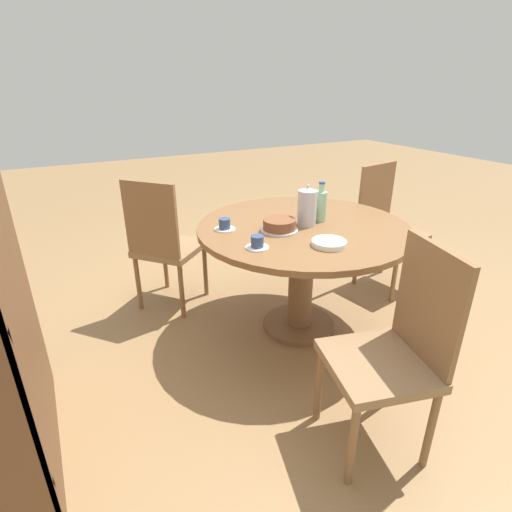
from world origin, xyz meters
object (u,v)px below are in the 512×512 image
at_px(water_bottle, 321,205).
at_px(cup_b, 257,243).
at_px(chair_a, 394,349).
at_px(cake_main, 279,225).
at_px(chair_c, 164,243).
at_px(cup_a, 225,225).
at_px(coffee_pot, 307,207).
at_px(chair_b, 386,225).

relative_size(water_bottle, cup_b, 1.99).
xyz_separation_m(chair_a, cake_main, (0.95, 0.00, 0.26)).
height_order(chair_a, cup_b, chair_a).
distance_m(chair_c, cup_b, 0.95).
distance_m(chair_a, cup_a, 1.19).
height_order(chair_a, cup_a, chair_a).
bearing_deg(chair_c, coffee_pot, -175.16).
height_order(cake_main, cup_a, cake_main).
bearing_deg(cup_b, chair_b, -73.38).
xyz_separation_m(chair_c, cup_a, (-0.53, -0.24, 0.26)).
xyz_separation_m(chair_a, water_bottle, (0.99, -0.32, 0.33)).
distance_m(chair_a, cake_main, 0.99).
bearing_deg(chair_c, cup_a, 162.84).
height_order(cup_a, cup_b, same).
relative_size(chair_b, cake_main, 4.35).
relative_size(chair_b, cup_b, 7.69).
bearing_deg(cake_main, chair_c, 36.37).
xyz_separation_m(chair_b, cake_main, (-0.24, 1.14, 0.26)).
height_order(water_bottle, cake_main, water_bottle).
height_order(chair_a, coffee_pot, coffee_pot).
bearing_deg(cake_main, cup_b, 125.51).
bearing_deg(cup_b, cake_main, -54.49).
bearing_deg(coffee_pot, cup_a, 71.80).
relative_size(chair_a, chair_c, 1.00).
height_order(coffee_pot, water_bottle, coffee_pot).
bearing_deg(chair_a, water_bottle, 176.74).
distance_m(chair_b, chair_c, 1.72).
bearing_deg(coffee_pot, chair_b, -76.41).
height_order(chair_b, cup_b, chair_b).
bearing_deg(coffee_pot, chair_c, 46.30).
relative_size(chair_c, cup_a, 7.69).
relative_size(chair_c, cup_b, 7.69).
bearing_deg(chair_a, cake_main, -165.12).
bearing_deg(cup_a, cup_b, -173.96).
distance_m(coffee_pot, water_bottle, 0.13).
xyz_separation_m(chair_b, cup_b, (-0.41, 1.38, 0.26)).
height_order(water_bottle, cup_a, water_bottle).
bearing_deg(chair_b, coffee_pot, -175.74).
height_order(chair_a, cake_main, chair_a).
xyz_separation_m(water_bottle, cup_b, (-0.21, 0.57, -0.07)).
height_order(chair_b, cake_main, chair_b).
bearing_deg(cake_main, cup_a, 58.23).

